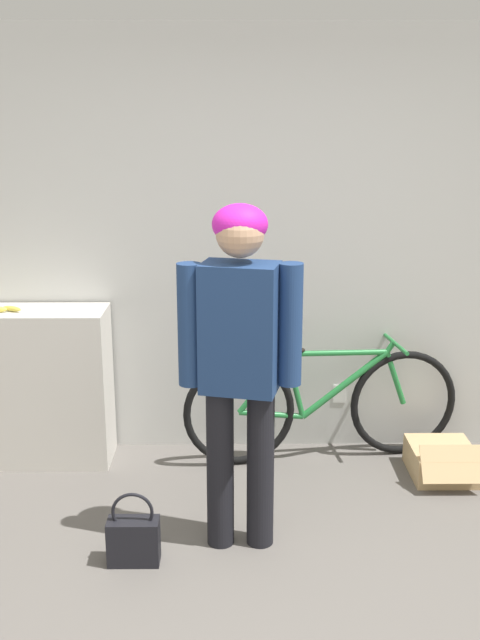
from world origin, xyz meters
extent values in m
cube|color=silver|center=(0.00, 2.25, 1.30)|extent=(8.00, 0.06, 2.60)
cube|color=white|center=(0.55, 2.22, 0.35)|extent=(0.08, 0.01, 0.12)
cube|color=beige|center=(-1.43, 2.02, 0.48)|extent=(1.08, 0.37, 0.96)
cylinder|color=black|center=(-0.20, 1.06, 0.41)|extent=(0.13, 0.13, 0.82)
cylinder|color=black|center=(0.00, 1.06, 0.41)|extent=(0.13, 0.13, 0.82)
cube|color=navy|center=(-0.10, 1.06, 1.12)|extent=(0.40, 0.30, 0.61)
cylinder|color=navy|center=(-0.33, 1.06, 1.14)|extent=(0.11, 0.11, 0.58)
cylinder|color=navy|center=(0.13, 1.06, 1.14)|extent=(0.11, 0.11, 0.58)
sphere|color=tan|center=(-0.10, 1.06, 1.57)|extent=(0.22, 0.22, 0.22)
ellipsoid|color=#D11EAD|center=(-0.10, 1.07, 1.61)|extent=(0.25, 0.23, 0.19)
torus|color=black|center=(-0.10, 1.93, 0.34)|extent=(0.68, 0.14, 0.68)
torus|color=black|center=(0.93, 2.08, 0.34)|extent=(0.68, 0.14, 0.68)
cylinder|color=#237A38|center=(0.10, 1.96, 0.32)|extent=(0.40, 0.09, 0.08)
cylinder|color=#237A38|center=(0.05, 1.95, 0.52)|extent=(0.32, 0.08, 0.38)
cylinder|color=#237A38|center=(0.24, 1.98, 0.49)|extent=(0.14, 0.05, 0.42)
cylinder|color=#237A38|center=(0.55, 2.02, 0.49)|extent=(0.54, 0.12, 0.42)
cylinder|color=#237A38|center=(0.50, 2.02, 0.69)|extent=(0.62, 0.12, 0.05)
cylinder|color=#237A38|center=(0.87, 2.07, 0.51)|extent=(0.16, 0.06, 0.35)
cylinder|color=#237A38|center=(0.83, 2.06, 0.71)|extent=(0.07, 0.04, 0.08)
cylinder|color=#237A38|center=(0.85, 2.07, 0.74)|extent=(0.09, 0.46, 0.02)
ellipsoid|color=black|center=(0.19, 1.97, 0.72)|extent=(0.23, 0.11, 0.05)
ellipsoid|color=#EAD64C|center=(-1.43, 1.98, 0.98)|extent=(0.13, 0.09, 0.03)
cube|color=black|center=(-0.61, 0.89, 0.11)|extent=(0.25, 0.12, 0.23)
torus|color=black|center=(-0.61, 0.89, 0.27)|extent=(0.20, 0.02, 0.20)
cube|color=tan|center=(1.11, 1.79, 0.09)|extent=(0.37, 0.41, 0.18)
cube|color=tan|center=(1.11, 1.58, 0.17)|extent=(0.35, 0.15, 0.18)
camera|label=1|loc=(-0.13, -2.28, 2.09)|focal=42.00mm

